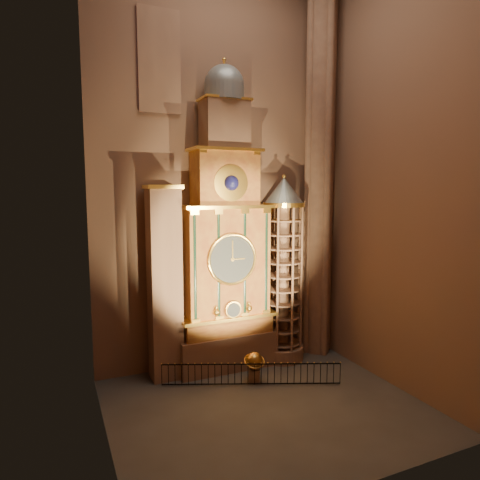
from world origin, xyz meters
name	(u,v)px	position (x,y,z in m)	size (l,w,h in m)	color
floor	(266,407)	(0.00, 0.00, 0.00)	(14.00, 14.00, 0.00)	#383330
wall_back	(218,171)	(0.00, 6.00, 11.00)	(22.00, 22.00, 0.00)	brown
wall_left	(98,161)	(-7.00, 0.00, 11.00)	(22.00, 22.00, 0.00)	brown
wall_right	(393,169)	(7.00, 0.00, 11.00)	(22.00, 22.00, 0.00)	brown
astronomical_clock	(225,250)	(0.00, 4.96, 6.68)	(5.60, 2.41, 16.70)	#8C634C
portrait_tower	(165,283)	(-3.40, 4.98, 5.15)	(1.80, 1.60, 10.20)	#8C634C
stair_turret	(283,271)	(3.50, 4.70, 5.27)	(2.50, 2.50, 10.80)	#8C634C
gothic_pier	(320,172)	(6.10, 5.00, 11.00)	(2.04, 2.04, 22.00)	#8C634C
stained_glass_window	(159,61)	(-3.20, 5.92, 16.50)	(2.20, 0.14, 5.20)	navy
celestial_globe	(254,364)	(0.63, 2.54, 0.95)	(1.23, 1.18, 1.59)	#8C634C
iron_railing	(251,374)	(0.30, 2.22, 0.61)	(8.40, 3.61, 1.12)	black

